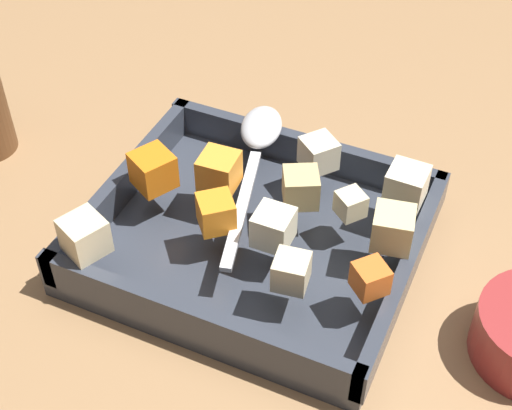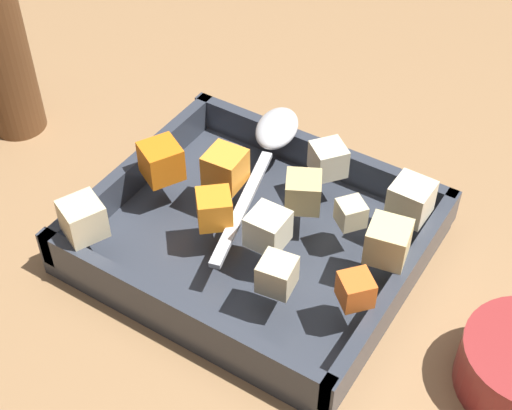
{
  "view_description": "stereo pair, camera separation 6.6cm",
  "coord_description": "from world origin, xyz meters",
  "views": [
    {
      "loc": [
        -0.2,
        0.44,
        0.52
      ],
      "look_at": [
        -0.0,
        0.01,
        0.06
      ],
      "focal_mm": 53.49,
      "sensor_mm": 36.0,
      "label": 1
    },
    {
      "loc": [
        -0.26,
        0.41,
        0.52
      ],
      "look_at": [
        -0.0,
        0.01,
        0.06
      ],
      "focal_mm": 53.49,
      "sensor_mm": 36.0,
      "label": 2
    }
  ],
  "objects": [
    {
      "name": "potato_chunk_front_center",
      "position": [
        -0.12,
        -0.01,
        0.07
      ],
      "size": [
        0.04,
        0.04,
        0.03
      ],
      "primitive_type": "cube",
      "rotation": [
        0.0,
        0.0,
        3.33
      ],
      "color": "#E0CC89",
      "rests_on": "baking_dish"
    },
    {
      "name": "potato_chunk_corner_ne",
      "position": [
        0.11,
        0.1,
        0.06
      ],
      "size": [
        0.04,
        0.04,
        0.03
      ],
      "primitive_type": "cube",
      "rotation": [
        0.0,
        0.0,
        1.15
      ],
      "color": "beige",
      "rests_on": "baking_dish"
    },
    {
      "name": "potato_chunk_corner_sw",
      "position": [
        -0.03,
        -0.02,
        0.06
      ],
      "size": [
        0.04,
        0.04,
        0.03
      ],
      "primitive_type": "cube",
      "rotation": [
        0.0,
        0.0,
        5.19
      ],
      "color": "tan",
      "rests_on": "baking_dish"
    },
    {
      "name": "ground_plane",
      "position": [
        0.0,
        0.0,
        0.0
      ],
      "size": [
        4.0,
        4.0,
        0.0
      ],
      "primitive_type": "plane",
      "color": "#936D47"
    },
    {
      "name": "parsnip_chunk_rim_edge",
      "position": [
        -0.03,
        -0.08,
        0.06
      ],
      "size": [
        0.04,
        0.04,
        0.03
      ],
      "primitive_type": "cube",
      "rotation": [
        0.0,
        0.0,
        4.04
      ],
      "color": "beige",
      "rests_on": "baking_dish"
    },
    {
      "name": "baking_dish",
      "position": [
        -0.0,
        0.01,
        0.01
      ],
      "size": [
        0.29,
        0.25,
        0.05
      ],
      "color": "#333842",
      "rests_on": "ground_plane"
    },
    {
      "name": "serving_spoon",
      "position": [
        0.03,
        -0.08,
        0.06
      ],
      "size": [
        0.08,
        0.21,
        0.02
      ],
      "rotation": [
        0.0,
        0.0,
        1.83
      ],
      "color": "silver",
      "rests_on": "baking_dish"
    },
    {
      "name": "potato_chunk_center",
      "position": [
        -0.03,
        0.03,
        0.06
      ],
      "size": [
        0.03,
        0.03,
        0.03
      ],
      "primitive_type": "cube",
      "rotation": [
        0.0,
        0.0,
        3.15
      ],
      "color": "beige",
      "rests_on": "baking_dish"
    },
    {
      "name": "carrot_chunk_back_center",
      "position": [
        0.02,
        0.03,
        0.06
      ],
      "size": [
        0.04,
        0.04,
        0.03
      ],
      "primitive_type": "cube",
      "rotation": [
        0.0,
        0.0,
        5.42
      ],
      "color": "orange",
      "rests_on": "baking_dish"
    },
    {
      "name": "potato_chunk_corner_nw",
      "position": [
        -0.06,
        0.07,
        0.06
      ],
      "size": [
        0.03,
        0.03,
        0.03
      ],
      "primitive_type": "cube",
      "rotation": [
        0.0,
        0.0,
        0.14
      ],
      "color": "beige",
      "rests_on": "baking_dish"
    },
    {
      "name": "carrot_chunk_far_right",
      "position": [
        0.1,
        0.01,
        0.07
      ],
      "size": [
        0.05,
        0.05,
        0.03
      ],
      "primitive_type": "cube",
      "rotation": [
        0.0,
        0.0,
        4.21
      ],
      "color": "orange",
      "rests_on": "baking_dish"
    },
    {
      "name": "carrot_chunk_near_left",
      "position": [
        0.04,
        -0.01,
        0.07
      ],
      "size": [
        0.03,
        0.03,
        0.03
      ],
      "primitive_type": "cube",
      "rotation": [
        0.0,
        0.0,
        4.77
      ],
      "color": "orange",
      "rests_on": "baking_dish"
    },
    {
      "name": "potato_chunk_under_handle",
      "position": [
        -0.12,
        -0.06,
        0.07
      ],
      "size": [
        0.03,
        0.03,
        0.03
      ],
      "primitive_type": "cube",
      "rotation": [
        0.0,
        0.0,
        3.12
      ],
      "color": "beige",
      "rests_on": "baking_dish"
    },
    {
      "name": "potato_chunk_near_right",
      "position": [
        -0.08,
        -0.03,
        0.06
      ],
      "size": [
        0.03,
        0.03,
        0.02
      ],
      "primitive_type": "cube",
      "rotation": [
        0.0,
        0.0,
        0.91
      ],
      "color": "beige",
      "rests_on": "baking_dish"
    },
    {
      "name": "carrot_chunk_corner_se",
      "position": [
        -0.12,
        0.05,
        0.06
      ],
      "size": [
        0.03,
        0.03,
        0.02
      ],
      "primitive_type": "cube",
      "rotation": [
        0.0,
        0.0,
        3.99
      ],
      "color": "orange",
      "rests_on": "baking_dish"
    }
  ]
}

